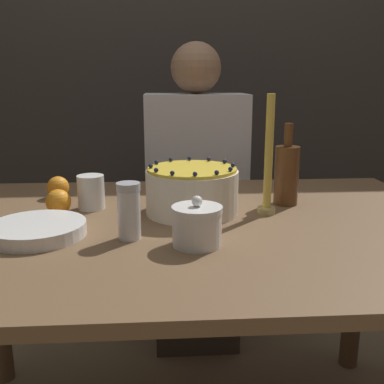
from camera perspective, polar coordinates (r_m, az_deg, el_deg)
name	(u,v)px	position (r m, az deg, el deg)	size (l,w,h in m)	color
wall_behind	(171,40)	(2.51, -2.63, 18.72)	(8.00, 0.05, 2.60)	#38332D
dining_table	(186,261)	(1.19, -0.75, -8.79)	(1.45, 0.97, 0.74)	brown
cake	(192,191)	(1.22, 0.00, 0.18)	(0.25, 0.25, 0.14)	#EFE5CC
sugar_bowl	(197,226)	(0.99, 0.63, -4.28)	(0.11, 0.11, 0.11)	white
sugar_shaker	(129,211)	(1.03, -8.00, -2.38)	(0.05, 0.05, 0.13)	white
plate_stack	(37,230)	(1.11, -19.07, -4.55)	(0.23, 0.23, 0.03)	white
candle	(268,165)	(1.22, 9.66, 3.34)	(0.05, 0.05, 0.32)	tan
bottle	(287,174)	(1.33, 11.92, 2.27)	(0.07, 0.07, 0.24)	brown
cup	(91,192)	(1.30, -12.70, -0.02)	(0.08, 0.08, 0.10)	white
orange_fruit_0	(58,187)	(1.44, -16.64, 0.59)	(0.07, 0.07, 0.07)	orange
orange_fruit_1	(58,202)	(1.27, -16.60, -1.19)	(0.07, 0.07, 0.07)	orange
person_man_blue_shirt	(196,218)	(1.87, 0.47, -3.28)	(0.40, 0.34, 1.24)	#473D33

